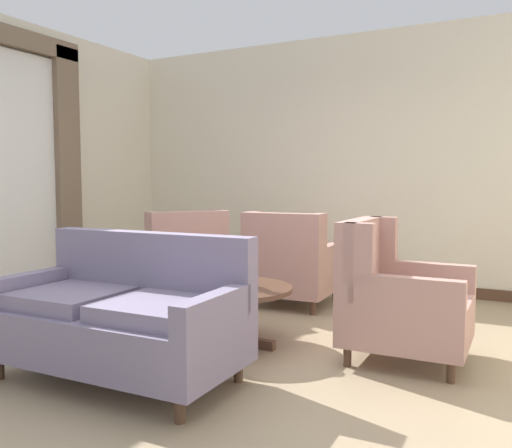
# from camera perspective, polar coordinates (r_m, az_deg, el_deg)

# --- Properties ---
(ground) EXTENTS (8.45, 8.45, 0.00)m
(ground) POSITION_cam_1_polar(r_m,az_deg,el_deg) (4.04, -2.76, -13.72)
(ground) COLOR #9E896B
(wall_back) EXTENTS (6.20, 0.08, 2.98)m
(wall_back) POSITION_cam_1_polar(r_m,az_deg,el_deg) (6.50, 10.24, 6.46)
(wall_back) COLOR beige
(wall_back) RESTS_ON ground
(wall_left) EXTENTS (0.08, 4.05, 2.98)m
(wall_left) POSITION_cam_1_polar(r_m,az_deg,el_deg) (6.49, -22.46, 6.19)
(wall_left) COLOR beige
(wall_left) RESTS_ON ground
(baseboard_back) EXTENTS (6.04, 0.03, 0.12)m
(baseboard_back) POSITION_cam_1_polar(r_m,az_deg,el_deg) (6.56, 9.92, -6.11)
(baseboard_back) COLOR #4C3323
(baseboard_back) RESTS_ON ground
(coffee_table) EXTENTS (0.93, 0.93, 0.45)m
(coffee_table) POSITION_cam_1_polar(r_m,az_deg,el_deg) (4.20, -2.45, -7.65)
(coffee_table) COLOR #4C3323
(coffee_table) RESTS_ON ground
(porcelain_vase) EXTENTS (0.20, 0.20, 0.37)m
(porcelain_vase) POSITION_cam_1_polar(r_m,az_deg,el_deg) (4.17, -1.96, -4.46)
(porcelain_vase) COLOR brown
(porcelain_vase) RESTS_ON coffee_table
(settee) EXTENTS (1.61, 0.83, 0.92)m
(settee) POSITION_cam_1_polar(r_m,az_deg,el_deg) (3.59, -14.05, -9.55)
(settee) COLOR slate
(settee) RESTS_ON ground
(armchair_far_left) EXTENTS (1.13, 1.11, 0.98)m
(armchair_far_left) POSITION_cam_1_polar(r_m,az_deg,el_deg) (5.45, -7.96, -4.45)
(armchair_far_left) COLOR tan
(armchair_far_left) RESTS_ON ground
(armchair_near_window) EXTENTS (0.84, 0.79, 0.99)m
(armchair_near_window) POSITION_cam_1_polar(r_m,az_deg,el_deg) (3.97, 14.75, -7.80)
(armchair_near_window) COLOR tan
(armchair_near_window) RESTS_ON ground
(armchair_beside_settee) EXTENTS (0.84, 0.93, 0.96)m
(armchair_beside_settee) POSITION_cam_1_polar(r_m,az_deg,el_deg) (5.48, 3.83, -4.44)
(armchair_beside_settee) COLOR tan
(armchair_beside_settee) RESTS_ON ground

